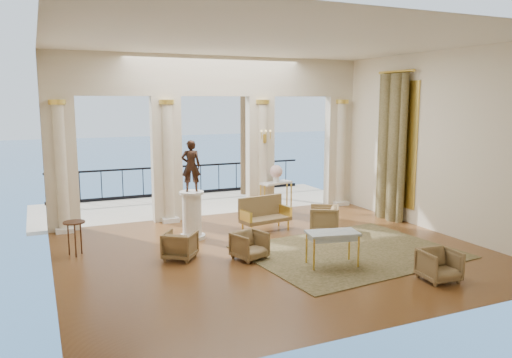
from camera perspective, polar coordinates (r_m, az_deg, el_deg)
name	(u,v)px	position (r m, az deg, el deg)	size (l,w,h in m)	color
floor	(274,252)	(11.05, 2.11, -8.35)	(9.00, 9.00, 0.00)	#44240D
room_walls	(301,122)	(9.57, 5.17, 6.47)	(9.00, 9.00, 9.00)	#F1E6CA
arcade	(215,126)	(14.10, -4.69, 6.08)	(9.00, 0.56, 4.50)	beige
terrace	(196,204)	(16.31, -6.88, -2.89)	(10.00, 3.60, 0.10)	#BDAF9C
balustrade	(182,183)	(17.74, -8.43, -0.45)	(9.00, 0.06, 1.03)	black
palm_tree	(243,77)	(17.41, -1.50, 11.63)	(2.00, 2.00, 4.50)	#4C3823
sea	(75,171)	(70.24, -19.93, 0.87)	(160.00, 160.00, 0.00)	#215082
curtain	(391,147)	(14.20, 15.17, 3.54)	(0.33, 1.40, 4.09)	brown
window_frame	(397,144)	(14.32, 15.76, 3.88)	(0.04, 1.60, 3.40)	#E5BF4B
wall_sconce	(265,138)	(14.36, 1.04, 4.74)	(0.30, 0.11, 0.33)	#E5BF4B
rug	(350,252)	(11.22, 10.64, -8.18)	(4.34, 3.38, 0.02)	#343619
armchair_a	(250,244)	(10.51, -0.74, -7.45)	(0.62, 0.58, 0.64)	#4B3C1D
armchair_b	(439,264)	(9.88, 20.21, -9.07)	(0.63, 0.59, 0.65)	#4B3C1D
armchair_c	(324,217)	(12.77, 7.77, -4.36)	(0.70, 0.66, 0.72)	#4B3C1D
armchair_d	(180,244)	(10.64, -8.67, -7.33)	(0.63, 0.59, 0.64)	#4B3C1D
settee	(264,214)	(12.77, 0.88, -3.98)	(1.37, 0.75, 0.86)	#4B3C1D
game_table	(333,235)	(10.13, 8.74, -6.39)	(1.11, 0.75, 0.70)	#8DA3B2
pedestal	(192,216)	(12.07, -7.32, -4.21)	(0.63, 0.63, 1.15)	silver
statue	(191,166)	(11.85, -7.44, 1.49)	(0.45, 0.29, 1.22)	black
console_table	(276,187)	(14.63, 2.30, -0.95)	(1.04, 0.63, 0.93)	silver
urn	(276,172)	(14.56, 2.31, 0.77)	(0.38, 0.38, 0.50)	white
side_table	(74,226)	(11.33, -20.06, -5.11)	(0.46, 0.46, 0.74)	black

